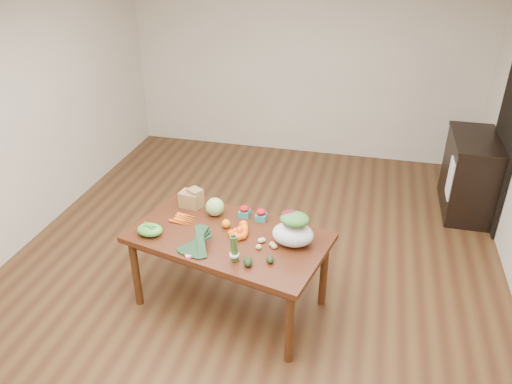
% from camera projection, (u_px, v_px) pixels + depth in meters
% --- Properties ---
extents(floor, '(6.00, 6.00, 0.00)m').
position_uv_depth(floor, '(252.00, 266.00, 5.12)').
color(floor, '#54371C').
rests_on(floor, ground).
extents(room_walls, '(5.02, 6.02, 2.70)m').
position_uv_depth(room_walls, '(252.00, 145.00, 4.47)').
color(room_walls, silver).
rests_on(room_walls, floor).
extents(dining_table, '(1.83, 1.28, 0.75)m').
position_uv_depth(dining_table, '(230.00, 270.00, 4.45)').
color(dining_table, '#482110').
rests_on(dining_table, floor).
extents(doorway_dark, '(0.02, 1.00, 2.10)m').
position_uv_depth(doorway_dark, '(507.00, 135.00, 5.46)').
color(doorway_dark, black).
rests_on(doorway_dark, floor).
extents(cabinet, '(0.52, 1.02, 0.94)m').
position_uv_depth(cabinet, '(469.00, 175.00, 5.90)').
color(cabinet, black).
rests_on(cabinet, floor).
extents(dish_towel, '(0.02, 0.28, 0.45)m').
position_uv_depth(dish_towel, '(450.00, 178.00, 5.64)').
color(dish_towel, white).
rests_on(dish_towel, cabinet).
extents(paper_bag, '(0.30, 0.26, 0.18)m').
position_uv_depth(paper_bag, '(190.00, 198.00, 4.66)').
color(paper_bag, olive).
rests_on(paper_bag, dining_table).
extents(cabbage, '(0.17, 0.17, 0.17)m').
position_uv_depth(cabbage, '(215.00, 207.00, 4.52)').
color(cabbage, '#99BD6D').
rests_on(cabbage, dining_table).
extents(strawberry_basket_a, '(0.11, 0.11, 0.09)m').
position_uv_depth(strawberry_basket_a, '(244.00, 212.00, 4.52)').
color(strawberry_basket_a, red).
rests_on(strawberry_basket_a, dining_table).
extents(strawberry_basket_b, '(0.12, 0.12, 0.09)m').
position_uv_depth(strawberry_basket_b, '(261.00, 216.00, 4.46)').
color(strawberry_basket_b, red).
rests_on(strawberry_basket_b, dining_table).
extents(orange_a, '(0.08, 0.08, 0.08)m').
position_uv_depth(orange_a, '(226.00, 224.00, 4.36)').
color(orange_a, '#E65B0E').
rests_on(orange_a, dining_table).
extents(orange_b, '(0.08, 0.08, 0.08)m').
position_uv_depth(orange_b, '(243.00, 224.00, 4.34)').
color(orange_b, '#FD610F').
rests_on(orange_b, dining_table).
extents(orange_c, '(0.07, 0.07, 0.07)m').
position_uv_depth(orange_c, '(244.00, 228.00, 4.30)').
color(orange_c, orange).
rests_on(orange_c, dining_table).
extents(mandarin_cluster, '(0.22, 0.22, 0.10)m').
position_uv_depth(mandarin_cluster, '(240.00, 232.00, 4.22)').
color(mandarin_cluster, '#FF5E0F').
rests_on(mandarin_cluster, dining_table).
extents(carrots, '(0.26, 0.23, 0.03)m').
position_uv_depth(carrots, '(185.00, 219.00, 4.47)').
color(carrots, '#DE5A12').
rests_on(carrots, dining_table).
extents(snap_pea_bag, '(0.22, 0.17, 0.10)m').
position_uv_depth(snap_pea_bag, '(150.00, 230.00, 4.25)').
color(snap_pea_bag, '#59AA39').
rests_on(snap_pea_bag, dining_table).
extents(kale_bunch, '(0.40, 0.46, 0.16)m').
position_uv_depth(kale_bunch, '(195.00, 243.00, 4.03)').
color(kale_bunch, black).
rests_on(kale_bunch, dining_table).
extents(asparagus_bundle, '(0.10, 0.13, 0.26)m').
position_uv_depth(asparagus_bundle, '(234.00, 248.00, 3.88)').
color(asparagus_bundle, '#527335').
rests_on(asparagus_bundle, dining_table).
extents(potato_a, '(0.05, 0.05, 0.04)m').
position_uv_depth(potato_a, '(261.00, 241.00, 4.16)').
color(potato_a, '#CCBA75').
rests_on(potato_a, dining_table).
extents(potato_b, '(0.05, 0.05, 0.04)m').
position_uv_depth(potato_b, '(259.00, 247.00, 4.08)').
color(potato_b, tan).
rests_on(potato_b, dining_table).
extents(potato_c, '(0.05, 0.04, 0.04)m').
position_uv_depth(potato_c, '(274.00, 246.00, 4.08)').
color(potato_c, tan).
rests_on(potato_c, dining_table).
extents(potato_d, '(0.05, 0.04, 0.04)m').
position_uv_depth(potato_d, '(263.00, 240.00, 4.17)').
color(potato_d, tan).
rests_on(potato_d, dining_table).
extents(potato_e, '(0.05, 0.05, 0.04)m').
position_uv_depth(potato_e, '(272.00, 244.00, 4.11)').
color(potato_e, tan).
rests_on(potato_e, dining_table).
extents(avocado_a, '(0.10, 0.12, 0.07)m').
position_uv_depth(avocado_a, '(248.00, 262.00, 3.88)').
color(avocado_a, black).
rests_on(avocado_a, dining_table).
extents(avocado_b, '(0.08, 0.10, 0.06)m').
position_uv_depth(avocado_b, '(270.00, 259.00, 3.92)').
color(avocado_b, black).
rests_on(avocado_b, dining_table).
extents(salad_bag, '(0.40, 0.33, 0.27)m').
position_uv_depth(salad_bag, '(293.00, 230.00, 4.09)').
color(salad_bag, silver).
rests_on(salad_bag, dining_table).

